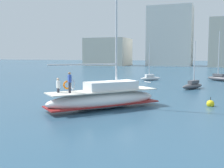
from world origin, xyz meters
TOP-DOWN VIEW (x-y plane):
  - ground_plane at (0.00, 0.00)m, footprint 400.00×400.00m
  - main_sailboat at (-0.82, -1.88)m, footprint 8.03×8.88m
  - moored_sloop_near at (4.99, 14.18)m, footprint 2.89×4.16m
  - moored_cutter_right at (-2.66, 23.99)m, footprint 3.40×3.44m
  - moored_ketch_distant at (8.47, 27.02)m, footprint 4.51×3.74m
  - mooring_buoy at (7.29, 2.10)m, footprint 0.65×0.65m
  - waterfront_buildings at (-2.72, 89.45)m, footprint 81.29×17.27m

SIDE VIEW (x-z plane):
  - ground_plane at x=0.00m, z-range 0.00..0.00m
  - mooring_buoy at x=7.29m, z-range -0.27..0.66m
  - moored_cutter_right at x=-2.66m, z-range -2.66..3.59m
  - moored_sloop_near at x=4.99m, z-range -2.58..3.53m
  - moored_ketch_distant at x=8.47m, z-range -3.58..4.69m
  - main_sailboat at x=-0.82m, z-range -5.30..7.11m
  - waterfront_buildings at x=-2.72m, z-range -2.66..20.97m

